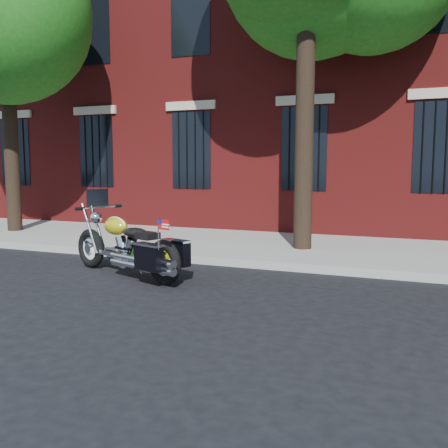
% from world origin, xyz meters
% --- Properties ---
extents(ground, '(120.00, 120.00, 0.00)m').
position_xyz_m(ground, '(0.00, 0.00, 0.00)').
color(ground, black).
rests_on(ground, ground).
extents(curb, '(40.00, 0.16, 0.15)m').
position_xyz_m(curb, '(0.00, 1.38, 0.07)').
color(curb, gray).
rests_on(curb, ground).
extents(sidewalk, '(40.00, 3.60, 0.15)m').
position_xyz_m(sidewalk, '(0.00, 3.26, 0.07)').
color(sidewalk, gray).
rests_on(sidewalk, ground).
extents(building, '(26.00, 10.08, 12.00)m').
position_xyz_m(building, '(0.00, 10.06, 6.00)').
color(building, maroon).
rests_on(building, ground).
extents(motorcycle, '(2.54, 1.41, 1.40)m').
position_xyz_m(motorcycle, '(-1.63, -0.09, 0.47)').
color(motorcycle, black).
rests_on(motorcycle, ground).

